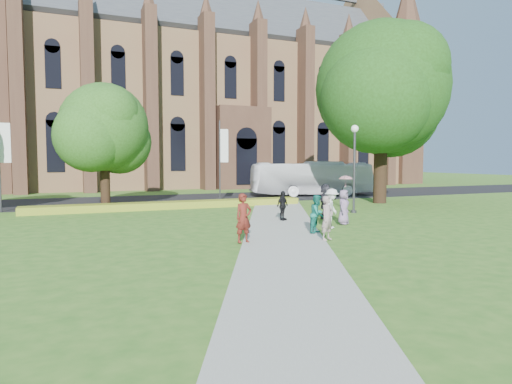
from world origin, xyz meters
name	(u,v)px	position (x,y,z in m)	size (l,w,h in m)	color
ground	(294,238)	(0.00, 0.00, 0.00)	(160.00, 160.00, 0.00)	#30661E
road	(177,199)	(0.00, 20.00, 0.01)	(160.00, 10.00, 0.02)	black
footpath	(283,234)	(0.00, 1.00, 0.02)	(3.20, 30.00, 0.04)	#B2B2A8
flower_hedge	(172,205)	(-2.00, 13.20, 0.23)	(18.00, 1.40, 0.45)	gold
cathedral	(217,83)	(10.00, 39.73, 12.98)	(52.60, 18.25, 28.00)	brown
streetlamp	(354,158)	(7.50, 6.50, 3.30)	(0.44, 0.44, 5.24)	#38383D
large_tree	(382,88)	(13.00, 11.00, 8.37)	(9.60, 9.60, 13.20)	#332114
street_tree_1	(104,128)	(-6.00, 14.50, 5.22)	(5.60, 5.60, 8.05)	#332114
banner_pole_0	(221,157)	(2.11, 15.20, 3.39)	(0.70, 0.10, 6.00)	#38383D
banner_pole_1	(1,156)	(-11.89, 15.20, 3.39)	(0.70, 0.10, 6.00)	#38383D
tour_coach	(312,178)	(11.88, 18.94, 1.53)	(2.54, 10.87, 3.03)	white
pedestrian_0	(244,218)	(-2.32, -0.28, 0.97)	(0.68, 0.45, 1.86)	#5C1D15
pedestrian_1	(317,214)	(1.41, 0.56, 0.86)	(0.80, 0.62, 1.65)	#166F61
pedestrian_2	(332,208)	(2.75, 1.52, 0.95)	(1.18, 0.68, 1.82)	silver
pedestrian_3	(283,206)	(1.92, 4.88, 0.80)	(0.89, 0.37, 1.53)	black
pedestrian_4	(344,207)	(4.05, 2.48, 0.88)	(0.82, 0.53, 1.67)	slate
pedestrian_5	(326,201)	(4.34, 4.61, 0.97)	(1.73, 0.55, 1.86)	#24232A
pedestrian_6	(327,218)	(0.88, -1.07, 0.91)	(0.63, 0.41, 1.73)	gray
parasol	(346,184)	(4.23, 2.58, 2.01)	(0.68, 0.68, 0.59)	#D697A9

